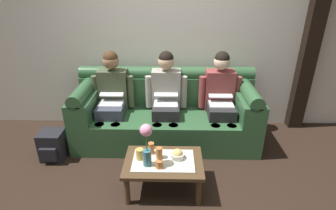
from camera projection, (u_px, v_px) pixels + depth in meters
ground_plane at (163, 198)px, 2.75m from camera, size 14.00×14.00×0.00m
back_wall_patterned at (167, 27)px, 3.68m from camera, size 6.00×0.12×2.90m
timber_pillar at (313, 29)px, 3.54m from camera, size 0.20×0.20×2.90m
couch at (166, 114)px, 3.66m from camera, size 2.39×0.88×0.96m
person_left at (112, 94)px, 3.54m from camera, size 0.56×0.67×1.22m
person_middle at (166, 95)px, 3.53m from camera, size 0.56×0.67×1.22m
person_right at (220, 95)px, 3.52m from camera, size 0.56×0.67×1.22m
coffee_table at (163, 165)px, 2.75m from camera, size 0.80×0.54×0.37m
flower_vase at (147, 142)px, 2.55m from camera, size 0.12×0.12×0.46m
snack_bowl at (177, 155)px, 2.74m from camera, size 0.14×0.14×0.11m
cup_near_left at (159, 153)px, 2.74m from camera, size 0.07×0.07×0.12m
cup_near_right at (140, 154)px, 2.72m from camera, size 0.08×0.08×0.12m
cup_far_center at (151, 148)px, 2.81m from camera, size 0.06×0.06×0.12m
cup_far_left at (159, 164)px, 2.60m from camera, size 0.07×0.07×0.08m
backpack_left at (53, 145)px, 3.30m from camera, size 0.28×0.31×0.37m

